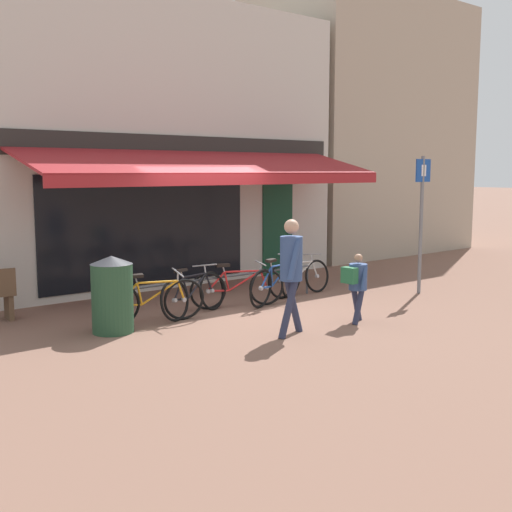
# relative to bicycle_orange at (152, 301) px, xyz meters

# --- Properties ---
(ground_plane) EXTENTS (160.00, 160.00, 0.00)m
(ground_plane) POSITION_rel_bicycle_orange_xyz_m (1.58, -0.20, -0.37)
(ground_plane) COLOR brown
(shop_front) EXTENTS (8.35, 4.89, 5.99)m
(shop_front) POSITION_rel_bicycle_orange_xyz_m (2.33, 3.96, 2.62)
(shop_front) COLOR beige
(shop_front) RESTS_ON ground_plane
(neighbour_building) EXTENTS (6.35, 4.00, 7.31)m
(neighbour_building) POSITION_rel_bicycle_orange_xyz_m (9.88, 4.48, 3.28)
(neighbour_building) COLOR tan
(neighbour_building) RESTS_ON ground_plane
(bike_rack_rail) EXTENTS (4.07, 0.04, 0.57)m
(bike_rack_rail) POSITION_rel_bicycle_orange_xyz_m (1.70, 0.28, 0.11)
(bike_rack_rail) COLOR #47494F
(bike_rack_rail) RESTS_ON ground_plane
(bicycle_orange) EXTENTS (1.76, 0.67, 0.85)m
(bicycle_orange) POSITION_rel_bicycle_orange_xyz_m (0.00, 0.00, 0.00)
(bicycle_orange) COLOR black
(bicycle_orange) RESTS_ON ground_plane
(bicycle_black) EXTENTS (1.66, 0.77, 0.85)m
(bicycle_black) POSITION_rel_bicycle_orange_xyz_m (0.86, 0.10, -0.01)
(bicycle_black) COLOR black
(bicycle_black) RESTS_ON ground_plane
(bicycle_red) EXTENTS (1.68, 0.73, 0.80)m
(bicycle_red) POSITION_rel_bicycle_orange_xyz_m (1.81, 0.11, -0.01)
(bicycle_red) COLOR black
(bicycle_red) RESTS_ON ground_plane
(bicycle_blue) EXTENTS (1.74, 0.68, 0.86)m
(bicycle_blue) POSITION_rel_bicycle_orange_xyz_m (2.61, -0.04, 0.01)
(bicycle_blue) COLOR black
(bicycle_blue) RESTS_ON ground_plane
(bicycle_silver) EXTENTS (1.65, 0.52, 0.82)m
(bicycle_silver) POSITION_rel_bicycle_orange_xyz_m (3.44, 0.24, -0.02)
(bicycle_silver) COLOR black
(bicycle_silver) RESTS_ON ground_plane
(pedestrian_adult) EXTENTS (0.60, 0.50, 1.73)m
(pedestrian_adult) POSITION_rel_bicycle_orange_xyz_m (1.24, -1.91, 0.69)
(pedestrian_adult) COLOR #282D47
(pedestrian_adult) RESTS_ON ground_plane
(pedestrian_child) EXTENTS (0.49, 0.48, 1.12)m
(pedestrian_child) POSITION_rel_bicycle_orange_xyz_m (2.57, -2.01, 0.31)
(pedestrian_child) COLOR #282D47
(pedestrian_child) RESTS_ON ground_plane
(litter_bin) EXTENTS (0.63, 0.63, 1.16)m
(litter_bin) POSITION_rel_bicycle_orange_xyz_m (-0.72, -0.10, 0.21)
(litter_bin) COLOR #23472D
(litter_bin) RESTS_ON ground_plane
(parking_sign) EXTENTS (0.44, 0.07, 2.70)m
(parking_sign) POSITION_rel_bicycle_orange_xyz_m (5.42, -1.13, 1.27)
(parking_sign) COLOR slate
(parking_sign) RESTS_ON ground_plane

